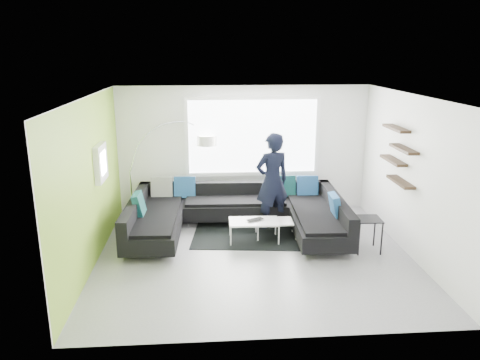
# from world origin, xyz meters

# --- Properties ---
(ground) EXTENTS (5.50, 5.50, 0.00)m
(ground) POSITION_xyz_m (0.00, 0.00, 0.00)
(ground) COLOR gray
(ground) RESTS_ON ground
(room_shell) EXTENTS (5.54, 5.04, 2.82)m
(room_shell) POSITION_xyz_m (0.04, 0.21, 1.81)
(room_shell) COLOR white
(room_shell) RESTS_ON ground
(sectional_sofa) EXTENTS (4.21, 2.70, 0.89)m
(sectional_sofa) POSITION_xyz_m (-0.25, 0.98, 0.39)
(sectional_sofa) COLOR black
(sectional_sofa) RESTS_ON ground
(rug) EXTENTS (2.45, 1.90, 0.01)m
(rug) POSITION_xyz_m (0.05, 1.02, 0.01)
(rug) COLOR black
(rug) RESTS_ON ground
(coffee_table) EXTENTS (1.23, 0.74, 0.40)m
(coffee_table) POSITION_xyz_m (0.28, 0.75, 0.20)
(coffee_table) COLOR white
(coffee_table) RESTS_ON ground
(arc_lamp) EXTENTS (2.03, 1.04, 2.07)m
(arc_lamp) POSITION_xyz_m (-2.44, 2.15, 1.03)
(arc_lamp) COLOR silver
(arc_lamp) RESTS_ON ground
(side_table) EXTENTS (0.47, 0.47, 0.62)m
(side_table) POSITION_xyz_m (2.05, 0.07, 0.31)
(side_table) COLOR black
(side_table) RESTS_ON ground
(person) EXTENTS (1.00, 0.91, 1.97)m
(person) POSITION_xyz_m (0.49, 1.35, 0.98)
(person) COLOR black
(person) RESTS_ON ground
(laptop) EXTENTS (0.51, 0.49, 0.03)m
(laptop) POSITION_xyz_m (0.10, 0.66, 0.41)
(laptop) COLOR black
(laptop) RESTS_ON coffee_table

